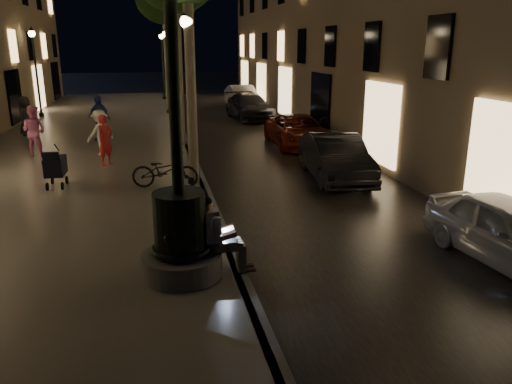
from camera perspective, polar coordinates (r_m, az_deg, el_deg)
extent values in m
plane|color=black|center=(21.48, -8.05, 5.40)|extent=(120.00, 120.00, 0.00)
cube|color=black|center=(21.88, -0.15, 5.79)|extent=(6.00, 45.00, 0.02)
cube|color=slate|center=(21.58, -18.74, 5.01)|extent=(8.00, 45.00, 0.20)
cube|color=#59595B|center=(21.46, -8.06, 5.66)|extent=(0.25, 45.00, 0.20)
cylinder|color=#59595B|center=(8.85, -8.46, -8.14)|extent=(1.40, 1.40, 0.40)
cylinder|color=black|center=(8.56, -8.67, -3.57)|extent=(0.90, 0.90, 1.10)
torus|color=black|center=(8.73, -8.54, -6.35)|extent=(1.04, 1.04, 0.10)
torus|color=black|center=(8.44, -8.78, -1.02)|extent=(0.89, 0.89, 0.09)
cylinder|color=black|center=(8.09, -9.33, 10.89)|extent=(0.20, 0.20, 3.20)
cube|color=gray|center=(8.77, -4.93, -6.13)|extent=(0.38, 0.26, 0.19)
cube|color=white|center=(8.63, -5.41, -3.94)|extent=(0.48, 0.28, 0.61)
sphere|color=tan|center=(8.50, -5.70, -1.45)|extent=(0.22, 0.22, 0.22)
sphere|color=black|center=(8.48, -5.78, -1.18)|extent=(0.22, 0.22, 0.22)
cube|color=gray|center=(8.71, -3.17, -6.25)|extent=(0.49, 0.14, 0.15)
cube|color=gray|center=(8.89, -3.36, -5.78)|extent=(0.49, 0.14, 0.15)
cube|color=gray|center=(8.85, -1.63, -7.62)|extent=(0.14, 0.13, 0.50)
cube|color=gray|center=(9.02, -1.85, -7.13)|extent=(0.14, 0.13, 0.50)
cube|color=black|center=(8.96, -0.94, -8.92)|extent=(0.28, 0.11, 0.03)
cube|color=black|center=(9.13, -1.17, -8.41)|extent=(0.28, 0.11, 0.03)
cube|color=black|center=(8.77, -3.14, -5.49)|extent=(0.26, 0.35, 0.02)
cube|color=black|center=(8.71, -4.27, -4.85)|extent=(0.09, 0.35, 0.23)
cube|color=#ABC8F5|center=(8.71, -4.16, -4.84)|extent=(0.07, 0.32, 0.19)
cylinder|color=#6B604C|center=(14.16, -7.41, 10.82)|extent=(0.28, 0.28, 5.00)
cylinder|color=#6B604C|center=(20.13, -8.73, 12.54)|extent=(0.28, 0.28, 5.10)
cylinder|color=#6B604C|center=(26.11, -9.78, 13.13)|extent=(0.28, 0.28, 4.90)
cylinder|color=#6B604C|center=(32.09, -10.13, 13.96)|extent=(0.28, 0.28, 5.20)
ellipsoid|color=black|center=(32.16, -10.48, 20.55)|extent=(3.00, 3.00, 2.40)
cylinder|color=black|center=(14.58, -7.26, 1.39)|extent=(0.28, 0.28, 0.20)
cylinder|color=black|center=(14.19, -7.57, 9.61)|extent=(0.12, 0.12, 4.40)
sphere|color=#FFD88C|center=(14.10, -7.93, 18.72)|extent=(0.36, 0.36, 0.36)
cone|color=black|center=(14.12, -7.97, 19.73)|extent=(0.30, 0.30, 0.22)
cylinder|color=black|center=(22.39, -9.04, 6.59)|extent=(0.28, 0.28, 0.20)
cylinder|color=black|center=(22.14, -9.28, 11.95)|extent=(0.12, 0.12, 4.40)
sphere|color=#FFD88C|center=(22.08, -9.56, 17.78)|extent=(0.36, 0.36, 0.36)
cone|color=black|center=(22.09, -9.59, 18.42)|extent=(0.30, 0.30, 0.22)
cylinder|color=black|center=(30.30, -9.90, 9.09)|extent=(0.28, 0.28, 0.20)
cylinder|color=black|center=(30.11, -10.10, 13.05)|extent=(0.12, 0.12, 4.40)
sphere|color=#FFD88C|center=(30.07, -10.32, 17.33)|extent=(0.36, 0.36, 0.36)
cone|color=black|center=(30.08, -10.35, 17.80)|extent=(0.30, 0.30, 0.22)
cylinder|color=black|center=(38.25, -10.41, 10.55)|extent=(0.28, 0.28, 0.20)
cylinder|color=black|center=(38.10, -10.58, 13.69)|extent=(0.12, 0.12, 4.40)
sphere|color=#FFD88C|center=(38.07, -10.76, 17.07)|extent=(0.36, 0.36, 0.36)
cone|color=black|center=(38.07, -10.78, 17.44)|extent=(0.30, 0.30, 0.22)
cylinder|color=black|center=(30.87, -23.31, 8.14)|extent=(0.28, 0.28, 0.20)
cylinder|color=black|center=(30.69, -23.75, 12.01)|extent=(0.12, 0.12, 4.40)
sphere|color=#FFD88C|center=(30.65, -24.25, 16.18)|extent=(0.36, 0.36, 0.36)
cone|color=black|center=(30.66, -24.31, 16.65)|extent=(0.30, 0.30, 0.22)
cube|color=black|center=(15.03, -21.96, 2.77)|extent=(0.52, 0.84, 0.50)
cube|color=black|center=(14.60, -22.39, 3.68)|extent=(0.45, 0.20, 0.32)
cylinder|color=black|center=(14.88, -22.75, 0.56)|extent=(0.05, 0.22, 0.22)
cylinder|color=black|center=(14.80, -21.25, 0.64)|extent=(0.05, 0.22, 0.22)
cylinder|color=black|center=(15.51, -22.26, 1.22)|extent=(0.05, 0.22, 0.22)
cylinder|color=black|center=(15.42, -20.82, 1.30)|extent=(0.05, 0.22, 0.22)
cylinder|color=black|center=(15.37, -21.83, 4.75)|extent=(0.05, 0.50, 0.30)
imported|color=#9FA1A6|center=(10.67, 27.15, -4.07)|extent=(1.90, 3.93, 1.29)
imported|color=black|center=(15.74, 9.05, 3.97)|extent=(1.91, 4.44, 1.42)
imported|color=maroon|center=(20.85, 4.86, 6.96)|extent=(2.25, 4.67, 1.28)
imported|color=#28292D|center=(28.73, -0.75, 9.74)|extent=(2.37, 4.99, 1.40)
imported|color=#A5A5A0|center=(34.20, -1.61, 10.87)|extent=(1.80, 4.53, 1.47)
imported|color=red|center=(17.25, -16.83, 5.67)|extent=(0.70, 0.73, 1.68)
imported|color=pink|center=(19.62, -24.03, 6.40)|extent=(1.08, 0.97, 1.82)
imported|color=white|center=(19.05, -17.35, 6.52)|extent=(1.20, 1.13, 1.63)
imported|color=navy|center=(21.99, -17.49, 8.07)|extent=(1.15, 1.03, 1.87)
imported|color=#303034|center=(24.32, -24.84, 7.89)|extent=(0.82, 0.99, 1.73)
imported|color=black|center=(14.17, -10.37, 2.42)|extent=(1.94, 1.00, 0.97)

